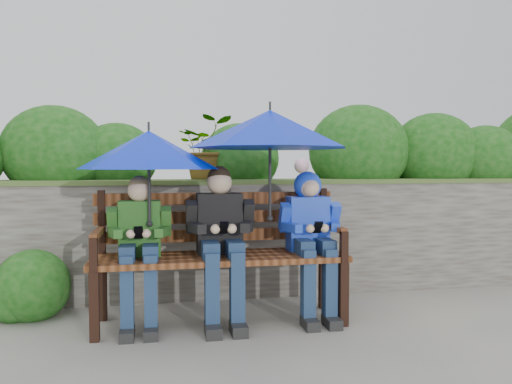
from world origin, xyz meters
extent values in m
plane|color=slate|center=(0.00, 0.00, 0.00)|extent=(60.00, 60.00, 0.00)
cube|color=#574F45|center=(0.00, 0.75, 0.50)|extent=(8.00, 0.40, 1.00)
cube|color=#45632B|center=(0.00, 0.75, 1.01)|extent=(8.00, 0.42, 0.04)
cube|color=#45632B|center=(0.00, 1.95, 0.48)|extent=(8.00, 2.00, 0.96)
ellipsoid|color=#0E460D|center=(-1.64, 1.03, 1.27)|extent=(0.91, 0.73, 0.82)
ellipsoid|color=#0E460D|center=(-1.10, 1.04, 1.22)|extent=(0.72, 0.58, 0.65)
ellipsoid|color=#0E460D|center=(0.01, 0.95, 1.22)|extent=(0.73, 0.58, 0.66)
ellipsoid|color=#0E460D|center=(1.18, 0.94, 1.30)|extent=(0.99, 0.79, 0.89)
ellipsoid|color=#0E460D|center=(1.96, 0.91, 1.27)|extent=(0.90, 0.72, 0.81)
ellipsoid|color=#0E460D|center=(2.47, 0.83, 1.22)|extent=(0.74, 0.59, 0.67)
ellipsoid|color=#0E460D|center=(-1.56, 0.97, 1.23)|extent=(0.78, 0.62, 0.70)
sphere|color=#F1B0D3|center=(-1.88, 0.85, 1.15)|extent=(0.14, 0.14, 0.14)
sphere|color=#F1B0D3|center=(0.58, 0.85, 1.15)|extent=(0.14, 0.14, 0.14)
imported|color=#0E460D|center=(-0.31, 0.85, 1.31)|extent=(0.51, 0.44, 0.56)
imported|color=#0E460D|center=(1.29, 0.85, 1.31)|extent=(0.32, 0.32, 0.57)
sphere|color=#0E460D|center=(-1.68, 0.35, 0.24)|extent=(0.56, 0.56, 0.56)
sphere|color=#0E460D|center=(-1.80, 0.30, 0.15)|extent=(0.36, 0.36, 0.36)
cube|color=black|center=(-1.15, -0.29, 0.23)|extent=(0.06, 0.06, 0.46)
cube|color=black|center=(-1.15, 0.17, 0.23)|extent=(0.06, 0.06, 0.46)
cube|color=black|center=(0.56, -0.29, 0.23)|extent=(0.06, 0.06, 0.46)
cube|color=black|center=(0.56, 0.17, 0.23)|extent=(0.06, 0.06, 0.46)
cube|color=#4F2812|center=(-0.29, -0.26, 0.48)|extent=(1.84, 0.10, 0.04)
cube|color=#4F2812|center=(-0.29, -0.12, 0.48)|extent=(1.84, 0.10, 0.04)
cube|color=#4F2812|center=(-0.29, 0.01, 0.48)|extent=(1.84, 0.10, 0.04)
cube|color=#4F2812|center=(-0.29, 0.14, 0.48)|extent=(1.84, 0.10, 0.04)
cube|color=black|center=(-1.15, 0.19, 0.71)|extent=(0.05, 0.05, 0.51)
cube|color=#4F2812|center=(-1.15, -0.06, 0.68)|extent=(0.05, 0.48, 0.04)
cube|color=black|center=(-1.15, -0.29, 0.57)|extent=(0.05, 0.05, 0.22)
cube|color=black|center=(0.56, 0.19, 0.71)|extent=(0.05, 0.05, 0.51)
cube|color=#4F2812|center=(0.56, -0.06, 0.68)|extent=(0.05, 0.48, 0.04)
cube|color=black|center=(0.56, -0.29, 0.57)|extent=(0.05, 0.05, 0.22)
cube|color=#4F2812|center=(-0.29, 0.20, 0.61)|extent=(1.84, 0.04, 0.09)
cube|color=#4F2812|center=(-0.29, 0.20, 0.76)|extent=(1.84, 0.04, 0.09)
cube|color=#4F2812|center=(-0.29, 0.20, 0.90)|extent=(1.84, 0.04, 0.09)
cube|color=#285F15|center=(-0.87, 0.04, 0.70)|extent=(0.29, 0.17, 0.40)
sphere|color=beige|center=(-0.87, 0.02, 0.97)|extent=(0.16, 0.16, 0.16)
sphere|color=#9F814A|center=(-0.87, 0.03, 1.00)|extent=(0.16, 0.16, 0.16)
cube|color=navy|center=(-0.95, -0.10, 0.55)|extent=(0.10, 0.28, 0.10)
cube|color=navy|center=(-0.95, -0.24, 0.28)|extent=(0.09, 0.10, 0.55)
cube|color=black|center=(-0.95, -0.29, 0.03)|extent=(0.10, 0.19, 0.07)
cube|color=navy|center=(-0.79, -0.10, 0.55)|extent=(0.10, 0.28, 0.10)
cube|color=navy|center=(-0.79, -0.24, 0.28)|extent=(0.09, 0.10, 0.55)
cube|color=black|center=(-0.79, -0.29, 0.03)|extent=(0.10, 0.19, 0.07)
cube|color=#285F15|center=(-1.05, -0.01, 0.75)|extent=(0.07, 0.16, 0.22)
cube|color=#285F15|center=(-1.03, -0.12, 0.69)|extent=(0.11, 0.18, 0.06)
sphere|color=beige|center=(-0.92, -0.20, 0.69)|extent=(0.06, 0.06, 0.06)
cube|color=#285F15|center=(-0.68, -0.01, 0.75)|extent=(0.07, 0.16, 0.22)
cube|color=#285F15|center=(-0.71, -0.12, 0.69)|extent=(0.11, 0.18, 0.06)
sphere|color=beige|center=(-0.82, -0.20, 0.69)|extent=(0.06, 0.06, 0.06)
cube|color=black|center=(-0.87, -0.21, 0.70)|extent=(0.06, 0.07, 0.09)
cube|color=black|center=(-0.29, 0.04, 0.72)|extent=(0.33, 0.19, 0.45)
sphere|color=beige|center=(-0.29, 0.02, 1.03)|extent=(0.18, 0.18, 0.18)
sphere|color=black|center=(-0.29, 0.03, 1.06)|extent=(0.17, 0.17, 0.17)
cube|color=navy|center=(-0.38, -0.12, 0.56)|extent=(0.12, 0.31, 0.12)
cube|color=navy|center=(-0.38, -0.27, 0.28)|extent=(0.10, 0.11, 0.56)
cube|color=black|center=(-0.38, -0.33, 0.04)|extent=(0.11, 0.21, 0.08)
cube|color=navy|center=(-0.20, -0.12, 0.56)|extent=(0.12, 0.31, 0.12)
cube|color=navy|center=(-0.20, -0.27, 0.28)|extent=(0.10, 0.11, 0.56)
cube|color=black|center=(-0.20, -0.33, 0.04)|extent=(0.11, 0.21, 0.08)
cube|color=black|center=(-0.50, -0.01, 0.78)|extent=(0.08, 0.18, 0.25)
cube|color=black|center=(-0.47, -0.14, 0.71)|extent=(0.12, 0.21, 0.07)
sphere|color=beige|center=(-0.35, -0.22, 0.71)|extent=(0.07, 0.07, 0.07)
cube|color=black|center=(-0.08, -0.01, 0.78)|extent=(0.08, 0.18, 0.25)
cube|color=black|center=(-0.11, -0.14, 0.71)|extent=(0.12, 0.21, 0.07)
sphere|color=beige|center=(-0.23, -0.22, 0.71)|extent=(0.07, 0.07, 0.07)
cube|color=black|center=(-0.29, -0.23, 0.72)|extent=(0.06, 0.07, 0.09)
cube|color=#2133CD|center=(0.39, 0.04, 0.71)|extent=(0.31, 0.18, 0.41)
sphere|color=beige|center=(0.39, 0.02, 0.99)|extent=(0.17, 0.17, 0.17)
sphere|color=#2133CD|center=(0.39, 0.05, 1.00)|extent=(0.21, 0.21, 0.21)
sphere|color=beige|center=(0.39, -0.02, 0.98)|extent=(0.13, 0.13, 0.13)
cube|color=navy|center=(0.31, -0.11, 0.55)|extent=(0.11, 0.29, 0.11)
cube|color=navy|center=(0.31, -0.25, 0.28)|extent=(0.09, 0.10, 0.55)
cube|color=black|center=(0.31, -0.31, 0.04)|extent=(0.10, 0.20, 0.07)
cube|color=navy|center=(0.47, -0.11, 0.55)|extent=(0.11, 0.29, 0.11)
cube|color=navy|center=(0.47, -0.25, 0.28)|extent=(0.09, 0.10, 0.55)
cube|color=black|center=(0.47, -0.31, 0.04)|extent=(0.10, 0.20, 0.07)
cube|color=#2133CD|center=(0.20, -0.01, 0.76)|extent=(0.07, 0.16, 0.23)
cube|color=#2133CD|center=(0.23, -0.13, 0.70)|extent=(0.12, 0.19, 0.06)
sphere|color=beige|center=(0.34, -0.21, 0.70)|extent=(0.06, 0.06, 0.06)
cube|color=#2133CD|center=(0.59, -0.01, 0.76)|extent=(0.07, 0.16, 0.23)
cube|color=#2133CD|center=(0.56, -0.13, 0.70)|extent=(0.12, 0.19, 0.06)
sphere|color=beige|center=(0.45, -0.21, 0.70)|extent=(0.06, 0.06, 0.06)
cube|color=black|center=(0.39, -0.22, 0.71)|extent=(0.06, 0.07, 0.09)
cone|color=#021ECD|center=(-0.80, -0.07, 1.26)|extent=(0.98, 0.98, 0.27)
cylinder|color=black|center=(-0.80, -0.07, 1.43)|extent=(0.02, 0.02, 0.06)
cylinder|color=black|center=(-0.80, -0.07, 1.00)|extent=(0.02, 0.02, 0.52)
sphere|color=black|center=(-0.80, -0.07, 0.74)|extent=(0.04, 0.04, 0.04)
cone|color=#021ECD|center=(0.08, -0.05, 1.42)|extent=(1.18, 1.18, 0.28)
cylinder|color=black|center=(0.08, -0.05, 1.59)|extent=(0.02, 0.02, 0.06)
cylinder|color=black|center=(0.08, -0.05, 1.09)|extent=(0.02, 0.02, 0.66)
sphere|color=black|center=(0.08, -0.05, 0.76)|extent=(0.04, 0.04, 0.04)
camera|label=1|loc=(-0.71, -3.64, 1.15)|focal=35.00mm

